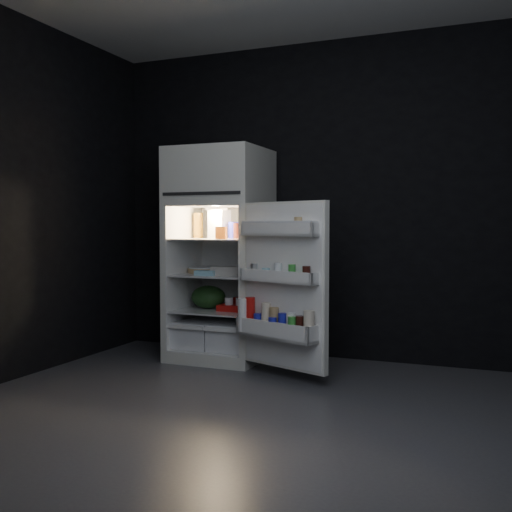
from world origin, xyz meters
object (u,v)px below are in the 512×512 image
at_px(refrigerator, 221,247).
at_px(fridge_door, 282,289).
at_px(yogurt_tray, 236,308).
at_px(egg_carton, 228,271).
at_px(milk_jug, 219,224).

relative_size(refrigerator, fridge_door, 1.46).
bearing_deg(yogurt_tray, refrigerator, 152.80).
distance_m(refrigerator, egg_carton, 0.26).
bearing_deg(yogurt_tray, milk_jug, 150.49).
xyz_separation_m(refrigerator, fridge_door, (0.73, -0.51, -0.28)).
distance_m(fridge_door, milk_jug, 1.04).
xyz_separation_m(milk_jug, yogurt_tray, (0.20, -0.12, -0.69)).
relative_size(fridge_door, egg_carton, 4.30).
distance_m(refrigerator, fridge_door, 0.94).
bearing_deg(milk_jug, yogurt_tray, -22.79).
relative_size(refrigerator, yogurt_tray, 6.28).
xyz_separation_m(egg_carton, yogurt_tray, (0.05, 0.03, -0.31)).
bearing_deg(yogurt_tray, egg_carton, -150.41).
relative_size(egg_carton, yogurt_tray, 1.00).
bearing_deg(fridge_door, yogurt_tray, 142.82).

